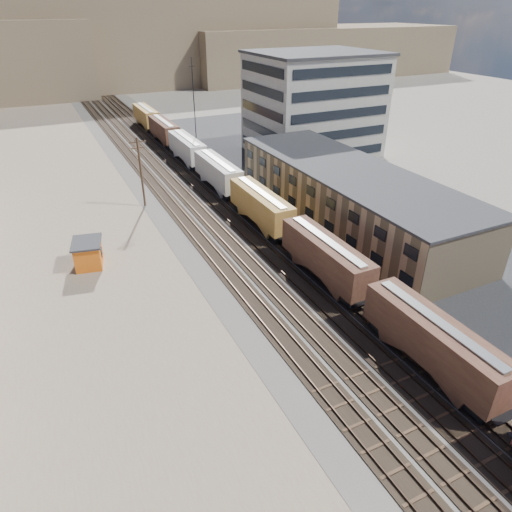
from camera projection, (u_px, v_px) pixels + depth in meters
name	position (u px, v px, depth m)	size (l,w,h in m)	color
ground	(376.00, 369.00, 37.01)	(300.00, 300.00, 0.00)	#6B6356
ballast_bed	(184.00, 180.00, 76.30)	(18.00, 200.00, 0.06)	#4C4742
dirt_yard	(64.00, 226.00, 60.79)	(24.00, 180.00, 0.03)	#796653
asphalt_lot	(345.00, 189.00, 72.94)	(26.00, 120.00, 0.04)	#232326
rail_tracks	(181.00, 180.00, 76.05)	(11.40, 200.00, 0.24)	black
freight_train	(237.00, 187.00, 65.65)	(3.00, 119.74, 4.46)	black
warehouse	(348.00, 195.00, 60.63)	(12.40, 40.40, 7.25)	tan
office_tower	(313.00, 104.00, 86.42)	(22.60, 18.60, 18.45)	#9E998E
utility_pole_north	(141.00, 171.00, 64.20)	(2.20, 0.32, 10.00)	#382619
radio_mast	(194.00, 110.00, 82.04)	(1.20, 0.16, 18.00)	black
hills_north	(78.00, 41.00, 162.22)	(265.00, 80.00, 32.00)	brown
maintenance_shed	(88.00, 253.00, 50.94)	(3.89, 4.60, 2.97)	orange
parked_car_silver	(472.00, 245.00, 54.43)	(1.94, 4.78, 1.39)	#A8AAB0
parked_car_blue	(276.00, 152.00, 88.35)	(2.54, 5.51, 1.53)	navy
parked_car_far	(288.00, 141.00, 95.68)	(1.75, 4.36, 1.49)	silver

